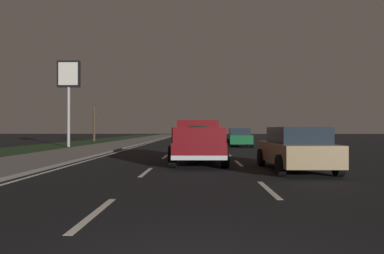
{
  "coord_description": "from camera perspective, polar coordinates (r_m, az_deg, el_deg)",
  "views": [
    {
      "loc": [
        -2.84,
        -0.08,
        1.47
      ],
      "look_at": [
        12.93,
        0.28,
        1.57
      ],
      "focal_mm": 31.46,
      "sensor_mm": 36.0,
      "label": 1
    }
  ],
  "objects": [
    {
      "name": "grass_verge",
      "position": [
        32.4,
        -21.49,
        -2.91
      ],
      "size": [
        108.0,
        6.0,
        0.01
      ],
      "primitive_type": "cube",
      "color": "#1E3819",
      "rests_on": "ground"
    },
    {
      "name": "gas_price_sign",
      "position": [
        29.77,
        -20.19,
        7.2
      ],
      "size": [
        0.27,
        1.9,
        7.12
      ],
      "color": "#99999E",
      "rests_on": "ground"
    },
    {
      "name": "sidewalk_shoulder",
      "position": [
        30.81,
        -12.87,
        -2.96
      ],
      "size": [
        108.0,
        4.0,
        0.12
      ],
      "primitive_type": "cube",
      "color": "slate",
      "rests_on": "ground"
    },
    {
      "name": "pickup_truck",
      "position": [
        14.65,
        0.98,
        -2.26
      ],
      "size": [
        5.46,
        2.36,
        1.87
      ],
      "color": "maroon",
      "rests_on": "ground"
    },
    {
      "name": "ground",
      "position": [
        29.88,
        1.14,
        -3.16
      ],
      "size": [
        144.0,
        144.0,
        0.0
      ],
      "primitive_type": "plane",
      "color": "black"
    },
    {
      "name": "sedan_green",
      "position": [
        28.36,
        7.95,
        -1.72
      ],
      "size": [
        4.43,
        2.06,
        1.54
      ],
      "color": "#14592D",
      "rests_on": "ground"
    },
    {
      "name": "bare_tree_far",
      "position": [
        41.83,
        -16.27,
        0.68
      ],
      "size": [
        1.66,
        1.25,
        4.24
      ],
      "color": "#423323",
      "rests_on": "ground"
    },
    {
      "name": "sedan_tan",
      "position": [
        12.44,
        17.14,
        -3.5
      ],
      "size": [
        4.43,
        2.07,
        1.54
      ],
      "color": "#9E845B",
      "rests_on": "ground"
    },
    {
      "name": "lane_markings",
      "position": [
        33.06,
        -4.22,
        -2.88
      ],
      "size": [
        108.0,
        7.04,
        0.01
      ],
      "color": "silver",
      "rests_on": "ground"
    }
  ]
}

